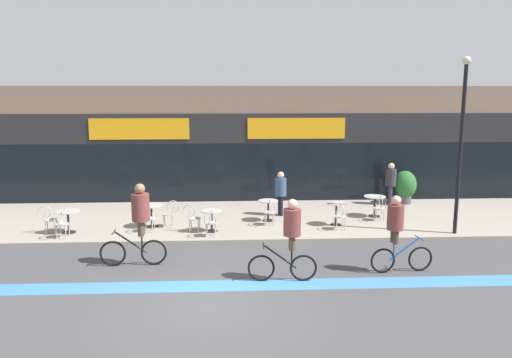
% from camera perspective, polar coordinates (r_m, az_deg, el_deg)
% --- Properties ---
extents(ground_plane, '(120.00, 120.00, 0.00)m').
position_cam_1_polar(ground_plane, '(11.19, -5.38, -14.34)').
color(ground_plane, '#424244').
extents(sidewalk_slab, '(40.00, 5.50, 0.12)m').
position_cam_1_polar(sidewalk_slab, '(18.02, -4.40, -4.63)').
color(sidewalk_slab, gray).
rests_on(sidewalk_slab, ground).
extents(storefront_facade, '(40.00, 4.06, 4.82)m').
position_cam_1_polar(storefront_facade, '(22.26, -4.16, 4.29)').
color(storefront_facade, '#7F6656').
rests_on(storefront_facade, ground).
extents(bike_lane_stripe, '(36.00, 0.70, 0.01)m').
position_cam_1_polar(bike_lane_stripe, '(12.26, -5.14, -12.07)').
color(bike_lane_stripe, '#3D7AB7').
rests_on(bike_lane_stripe, ground).
extents(bistro_table_0, '(0.77, 0.77, 0.72)m').
position_cam_1_polar(bistro_table_0, '(17.07, -20.69, -4.09)').
color(bistro_table_0, black).
rests_on(bistro_table_0, sidewalk_slab).
extents(bistro_table_1, '(0.76, 0.76, 0.75)m').
position_cam_1_polar(bistro_table_1, '(17.01, -11.87, -3.63)').
color(bistro_table_1, black).
rests_on(bistro_table_1, sidewalk_slab).
extents(bistro_table_2, '(0.70, 0.70, 0.70)m').
position_cam_1_polar(bistro_table_2, '(16.19, -5.09, -4.28)').
color(bistro_table_2, black).
rests_on(bistro_table_2, sidewalk_slab).
extents(bistro_table_3, '(0.70, 0.70, 0.73)m').
position_cam_1_polar(bistro_table_3, '(17.44, 1.41, -3.13)').
color(bistro_table_3, black).
rests_on(bistro_table_3, sidewalk_slab).
extents(bistro_table_4, '(0.67, 0.67, 0.76)m').
position_cam_1_polar(bistro_table_4, '(17.11, 9.16, -3.46)').
color(bistro_table_4, black).
rests_on(bistro_table_4, sidewalk_slab).
extents(bistro_table_5, '(0.78, 0.78, 0.75)m').
position_cam_1_polar(bistro_table_5, '(18.52, 13.41, -2.56)').
color(bistro_table_5, black).
rests_on(bistro_table_5, sidewalk_slab).
extents(cafe_chair_0_near, '(0.43, 0.59, 0.90)m').
position_cam_1_polar(cafe_chair_0_near, '(16.50, -21.37, -4.61)').
color(cafe_chair_0_near, '#B7B2AD').
rests_on(cafe_chair_0_near, sidewalk_slab).
extents(cafe_chair_0_side, '(0.60, 0.45, 0.90)m').
position_cam_1_polar(cafe_chair_0_side, '(17.26, -22.68, -4.07)').
color(cafe_chair_0_side, '#B7B2AD').
rests_on(cafe_chair_0_side, sidewalk_slab).
extents(cafe_chair_1_near, '(0.44, 0.59, 0.90)m').
position_cam_1_polar(cafe_chair_1_near, '(16.41, -12.23, -4.21)').
color(cafe_chair_1_near, '#B7B2AD').
rests_on(cafe_chair_1_near, sidewalk_slab).
extents(cafe_chair_1_side, '(0.58, 0.41, 0.90)m').
position_cam_1_polar(cafe_chair_1_side, '(16.92, -9.77, -3.70)').
color(cafe_chair_1_side, '#B7B2AD').
rests_on(cafe_chair_1_side, sidewalk_slab).
extents(cafe_chair_2_near, '(0.42, 0.59, 0.90)m').
position_cam_1_polar(cafe_chair_2_near, '(15.58, -5.20, -4.79)').
color(cafe_chair_2_near, '#B7B2AD').
rests_on(cafe_chair_2_near, sidewalk_slab).
extents(cafe_chair_2_side, '(0.59, 0.44, 0.90)m').
position_cam_1_polar(cafe_chair_2_side, '(16.23, -7.30, -4.23)').
color(cafe_chair_2_side, '#B7B2AD').
rests_on(cafe_chair_2_side, sidewalk_slab).
extents(cafe_chair_3_near, '(0.43, 0.59, 0.90)m').
position_cam_1_polar(cafe_chair_3_near, '(16.83, 1.58, -3.63)').
color(cafe_chair_3_near, '#B7B2AD').
rests_on(cafe_chair_3_near, sidewalk_slab).
extents(cafe_chair_4_near, '(0.43, 0.59, 0.90)m').
position_cam_1_polar(cafe_chair_4_near, '(16.52, 9.63, -4.03)').
color(cafe_chair_4_near, '#B7B2AD').
rests_on(cafe_chair_4_near, sidewalk_slab).
extents(cafe_chair_5_near, '(0.41, 0.58, 0.90)m').
position_cam_1_polar(cafe_chair_5_near, '(17.95, 13.96, -3.07)').
color(cafe_chair_5_near, '#B7B2AD').
rests_on(cafe_chair_5_near, sidewalk_slab).
extents(planter_pot, '(0.93, 0.93, 1.33)m').
position_cam_1_polar(planter_pot, '(20.99, 16.62, -0.80)').
color(planter_pot, '#4C4C51').
rests_on(planter_pot, sidewalk_slab).
extents(lamp_post, '(0.26, 0.26, 5.53)m').
position_cam_1_polar(lamp_post, '(16.74, 22.43, 4.75)').
color(lamp_post, black).
rests_on(lamp_post, sidewalk_slab).
extents(cyclist_0, '(1.77, 0.51, 2.23)m').
position_cam_1_polar(cyclist_0, '(13.55, -13.24, -4.32)').
color(cyclist_0, black).
rests_on(cyclist_0, ground).
extents(cyclist_1, '(1.71, 0.49, 2.06)m').
position_cam_1_polar(cyclist_1, '(12.16, 3.86, -6.31)').
color(cyclist_1, black).
rests_on(cyclist_1, ground).
extents(cyclist_2, '(1.67, 0.53, 2.02)m').
position_cam_1_polar(cyclist_2, '(13.22, 15.83, -5.44)').
color(cyclist_2, black).
rests_on(cyclist_2, ground).
extents(pedestrian_near_end, '(0.49, 0.49, 1.68)m').
position_cam_1_polar(pedestrian_near_end, '(20.55, 15.14, -0.11)').
color(pedestrian_near_end, '#382D47').
rests_on(pedestrian_near_end, sidewalk_slab).
extents(pedestrian_far_end, '(0.49, 0.49, 1.61)m').
position_cam_1_polar(pedestrian_far_end, '(18.15, 2.83, -1.21)').
color(pedestrian_far_end, black).
rests_on(pedestrian_far_end, sidewalk_slab).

